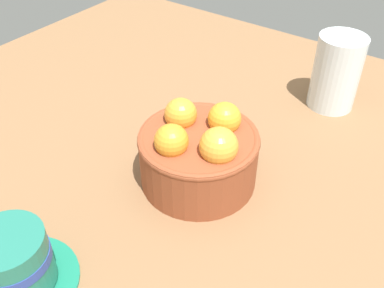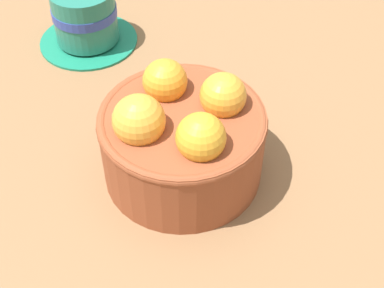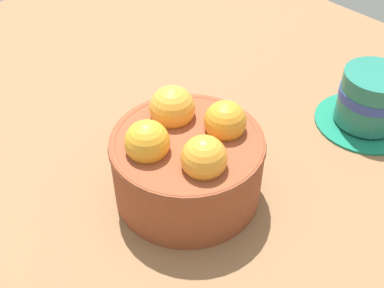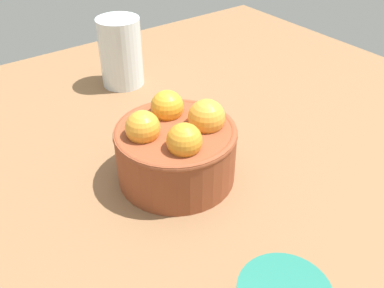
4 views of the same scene
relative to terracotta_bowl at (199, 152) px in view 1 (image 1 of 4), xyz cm
name	(u,v)px [view 1 (image 1 of 4)]	position (x,y,z in cm)	size (l,w,h in cm)	color
ground_plane	(198,189)	(-0.04, 0.01, -6.53)	(110.66, 96.51, 3.78)	brown
terracotta_bowl	(199,152)	(0.00, 0.00, 0.00)	(15.18, 15.18, 10.54)	brown
coffee_cup	(14,263)	(-5.99, -23.64, -1.28)	(11.96, 11.96, 7.12)	#19795B
water_glass	(336,72)	(7.22, 27.27, 1.31)	(7.37, 7.37, 11.89)	silver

